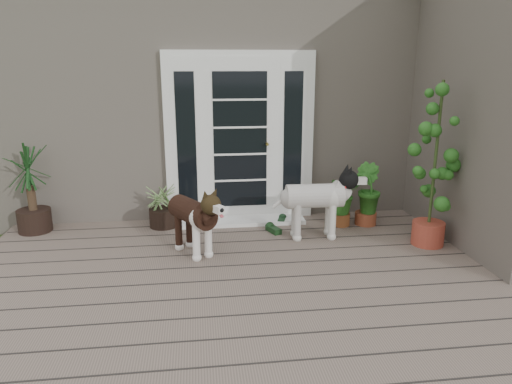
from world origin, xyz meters
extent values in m
cube|color=#6B5B4C|center=(0.00, 0.40, 0.06)|extent=(6.20, 4.60, 0.12)
cube|color=#665E54|center=(0.00, 4.65, 1.55)|extent=(7.40, 4.00, 3.10)
cube|color=white|center=(-0.20, 2.60, 1.19)|extent=(1.90, 0.14, 2.15)
cube|color=white|center=(-0.20, 2.40, 0.14)|extent=(1.60, 0.40, 0.05)
imported|color=#164D16|center=(1.03, 2.14, 0.43)|extent=(0.63, 0.63, 0.62)
imported|color=#275E1B|center=(1.36, 2.13, 0.41)|extent=(0.51, 0.51, 0.57)
imported|color=#255217|center=(2.26, 2.27, 0.41)|extent=(0.51, 0.51, 0.59)
camera|label=1|loc=(-0.75, -3.38, 2.12)|focal=33.15mm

